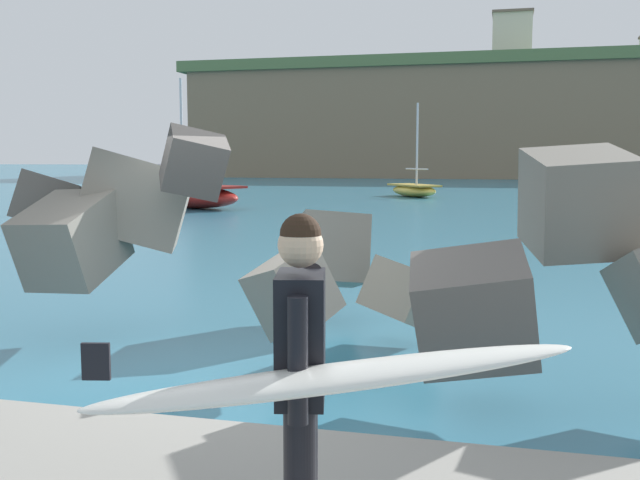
# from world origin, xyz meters

# --- Properties ---
(ground_plane) EXTENTS (400.00, 400.00, 0.00)m
(ground_plane) POSITION_xyz_m (0.00, 0.00, 0.00)
(ground_plane) COLOR #2D6B84
(breakwater_jetty) EXTENTS (32.52, 5.30, 3.02)m
(breakwater_jetty) POSITION_xyz_m (-3.05, 0.89, 1.30)
(breakwater_jetty) COLOR #3D3A38
(breakwater_jetty) RESTS_ON ground
(surfer_with_board) EXTENTS (2.12, 1.34, 1.78)m
(surfer_with_board) POSITION_xyz_m (2.02, -3.84, 1.28)
(surfer_with_board) COLOR black
(surfer_with_board) RESTS_ON walkway_path
(boat_near_right) EXTENTS (6.43, 4.74, 5.78)m
(boat_near_right) POSITION_xyz_m (-10.94, 23.58, 0.56)
(boat_near_right) COLOR maroon
(boat_near_right) RESTS_ON ground
(boat_mid_left) EXTENTS (3.74, 4.22, 5.33)m
(boat_mid_left) POSITION_xyz_m (-2.26, 35.35, 0.42)
(boat_mid_left) COLOR #EAC64C
(boat_mid_left) RESTS_ON ground
(station_building_east) EXTENTS (4.76, 8.25, 6.45)m
(station_building_east) POSITION_xyz_m (3.15, 87.84, 16.28)
(station_building_east) COLOR beige
(station_building_east) RESTS_ON headland_bluff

